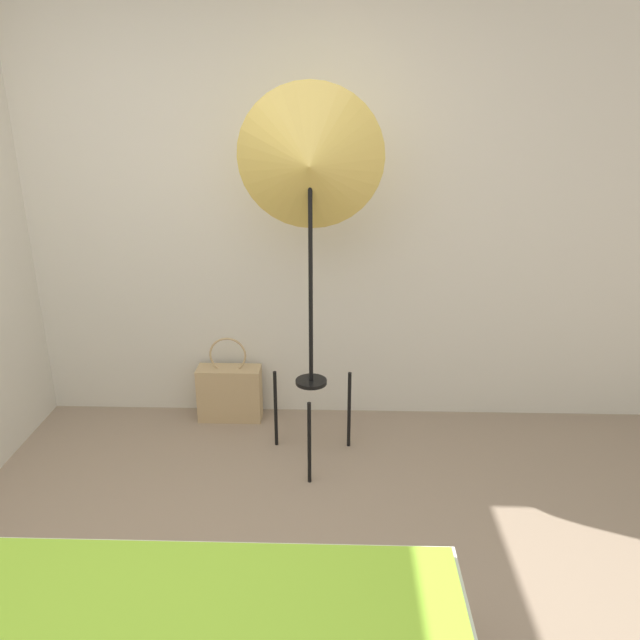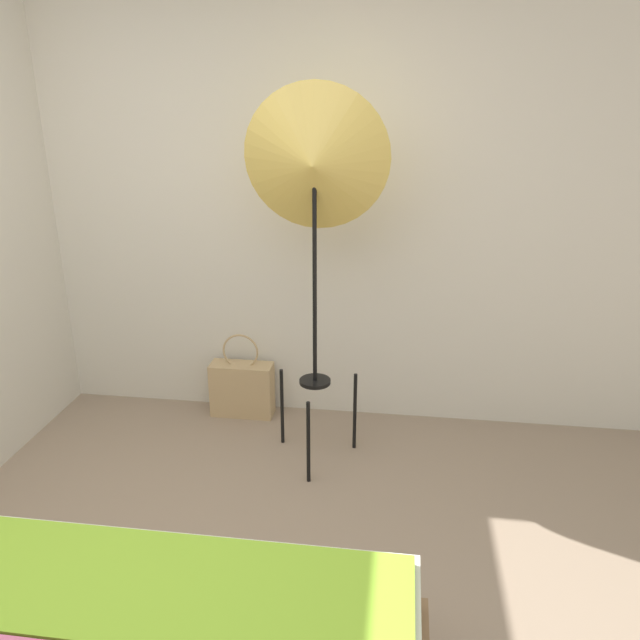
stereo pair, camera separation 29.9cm
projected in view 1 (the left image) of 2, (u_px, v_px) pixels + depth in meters
wall_back at (238, 205)px, 3.57m from camera, size 8.00×0.05×2.60m
photo_umbrella at (310, 167)px, 2.93m from camera, size 0.72×0.38×1.96m
tote_bag at (230, 392)px, 3.82m from camera, size 0.38×0.15×0.54m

